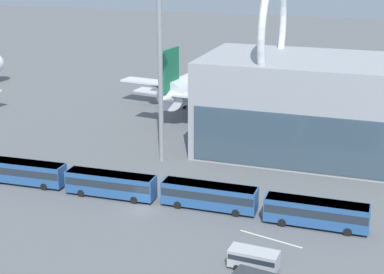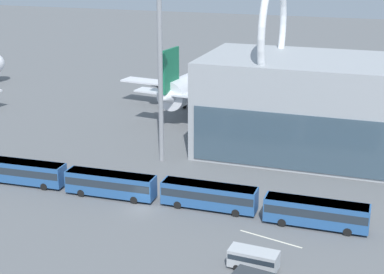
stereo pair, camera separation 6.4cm
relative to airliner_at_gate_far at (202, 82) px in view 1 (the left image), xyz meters
name	(u,v)px [view 1 (the left image)]	position (x,y,z in m)	size (l,w,h in m)	color
ground_plane	(141,209)	(7.36, -47.91, -5.70)	(440.00, 440.00, 0.00)	slate
airliner_at_gate_far	(202,82)	(0.00, 0.00, 0.00)	(35.48, 35.20, 14.43)	silver
shuttle_bus_0	(23,171)	(-11.42, -45.68, -3.77)	(12.31, 3.09, 3.28)	#285693
shuttle_bus_1	(111,183)	(2.03, -45.71, -3.77)	(12.29, 2.96, 3.28)	#285693
shuttle_bus_2	(209,195)	(15.48, -45.12, -3.77)	(12.25, 2.76, 3.28)	#285693
shuttle_bus_3	(316,212)	(28.92, -45.81, -3.77)	(12.24, 2.73, 3.28)	#285693
service_van_foreground	(254,258)	(24.16, -57.59, -4.43)	(5.24, 2.49, 2.14)	#B2B7BC
floodlight_mast	(160,42)	(3.31, -30.68, 12.77)	(2.48, 2.48, 31.70)	gray
lane_stripe_1	(5,167)	(-17.98, -41.15, -5.69)	(7.25, 0.25, 0.01)	silver
lane_stripe_2	(271,239)	(24.51, -50.55, -5.69)	(7.78, 0.25, 0.01)	silver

